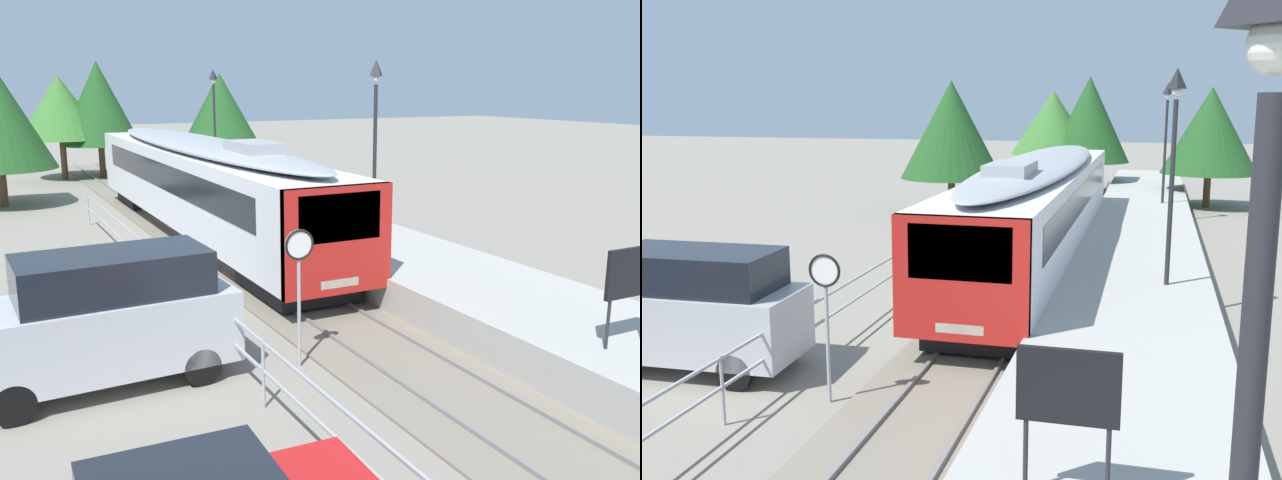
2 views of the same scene
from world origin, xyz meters
The scene contains 13 objects.
ground_plane centered at (-3.00, 22.00, 0.00)m, with size 160.00×160.00×0.00m, color gray.
track_rails centered at (0.00, 22.00, 0.03)m, with size 3.20×60.00×0.14m.
commuter_train centered at (0.00, 25.52, 2.15)m, with size 2.82×20.75×3.74m.
station_platform centered at (3.25, 22.00, 0.45)m, with size 3.90×60.00×0.90m, color #A8A59E.
platform_lamp_mid_platform centered at (4.06, 20.36, 4.62)m, with size 0.34×0.34×5.35m.
platform_lamp_far_end centered at (4.06, 35.86, 4.62)m, with size 0.34×0.34×5.35m.
platform_notice_board centered at (2.79, 9.65, 2.19)m, with size 1.20×0.08×1.80m.
speed_limit_sign centered at (-1.97, 13.33, 2.12)m, with size 0.61×0.10×2.81m.
carpark_fence centered at (-3.30, 12.00, 0.91)m, with size 0.06×36.06×1.25m.
parked_van_silver centered at (-5.52, 14.24, 1.29)m, with size 4.97×2.12×2.51m.
tree_behind_station_far centered at (6.33, 41.47, 3.96)m, with size 4.89×4.89×6.18m.
tree_distant_left centered at (-2.23, 44.97, 4.20)m, with size 4.92×4.92×6.05m.
tree_distant_centre centered at (-0.11, 44.55, 4.42)m, with size 4.67×4.67×6.87m.
Camera 1 is at (-7.52, 1.70, 5.49)m, focal length 38.82 mm.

